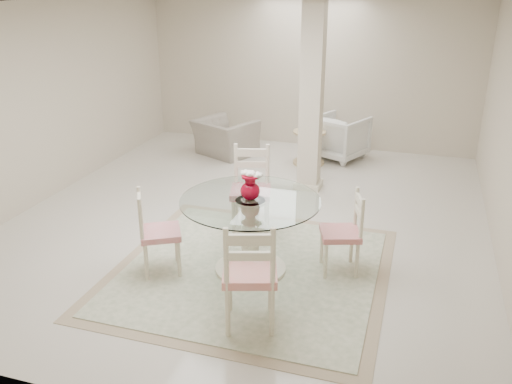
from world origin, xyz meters
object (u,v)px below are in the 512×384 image
(dining_chair_west, at_px, (153,227))
(recliner_taupe, at_px, (225,137))
(dining_table, at_px, (250,236))
(dining_chair_east, at_px, (347,227))
(side_table, at_px, (309,149))
(red_vase, at_px, (250,186))
(armchair_white, at_px, (340,137))
(dining_chair_south, at_px, (250,268))
(column, at_px, (312,99))
(dining_chair_north, at_px, (251,183))

(dining_chair_west, distance_m, recliner_taupe, 4.18)
(dining_table, relative_size, dining_chair_east, 1.45)
(dining_table, distance_m, dining_chair_west, 1.02)
(recliner_taupe, height_order, side_table, recliner_taupe)
(red_vase, xyz_separation_m, armchair_white, (0.27, 4.19, -0.61))
(dining_chair_south, bearing_deg, armchair_white, -107.17)
(column, relative_size, armchair_white, 3.25)
(red_vase, distance_m, dining_chair_east, 1.11)
(recliner_taupe, bearing_deg, armchair_white, -143.45)
(column, distance_m, dining_chair_north, 1.84)
(dining_table, distance_m, armchair_white, 4.21)
(red_vase, bearing_deg, dining_chair_west, -161.36)
(armchair_white, bearing_deg, dining_chair_west, 98.94)
(armchair_white, distance_m, side_table, 0.65)
(dining_chair_north, bearing_deg, armchair_white, 65.48)
(dining_chair_north, height_order, armchair_white, dining_chair_north)
(dining_table, height_order, dining_chair_south, dining_chair_south)
(dining_table, distance_m, dining_chair_east, 1.02)
(column, xyz_separation_m, dining_chair_east, (0.90, -2.32, -0.82))
(column, height_order, armchair_white, column)
(dining_chair_west, bearing_deg, recliner_taupe, -19.49)
(red_vase, relative_size, side_table, 0.54)
(recliner_taupe, bearing_deg, side_table, -157.35)
(dining_chair_east, bearing_deg, column, -176.72)
(dining_chair_west, height_order, armchair_white, dining_chair_west)
(dining_table, xyz_separation_m, red_vase, (0.00, 0.00, 0.56))
(recliner_taupe, bearing_deg, red_vase, 138.82)
(recliner_taupe, height_order, armchair_white, armchair_white)
(armchair_white, height_order, side_table, armchair_white)
(red_vase, xyz_separation_m, dining_chair_south, (0.31, -0.98, -0.36))
(armchair_white, bearing_deg, side_table, 71.20)
(dining_table, xyz_separation_m, side_table, (-0.17, 3.73, -0.16))
(dining_chair_west, xyz_separation_m, dining_chair_south, (1.28, -0.66, 0.08))
(column, height_order, recliner_taupe, column)
(dining_chair_east, bearing_deg, armchair_white, 172.30)
(dining_chair_east, xyz_separation_m, armchair_white, (-0.70, 3.89, -0.15))
(column, height_order, dining_chair_north, column)
(dining_chair_west, height_order, recliner_taupe, dining_chair_west)
(dining_chair_west, relative_size, side_table, 1.81)
(dining_chair_west, relative_size, dining_chair_south, 0.87)
(dining_chair_west, height_order, side_table, dining_chair_west)
(column, bearing_deg, dining_chair_north, -102.87)
(dining_chair_east, bearing_deg, red_vase, -90.38)
(dining_chair_east, bearing_deg, dining_chair_west, -89.81)
(armchair_white, bearing_deg, recliner_taupe, 36.11)
(dining_chair_north, relative_size, armchair_white, 1.44)
(red_vase, xyz_separation_m, dining_chair_west, (-0.96, -0.33, -0.44))
(dining_chair_north, bearing_deg, red_vase, -86.87)
(red_vase, relative_size, dining_chair_east, 0.31)
(recliner_taupe, distance_m, side_table, 1.53)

